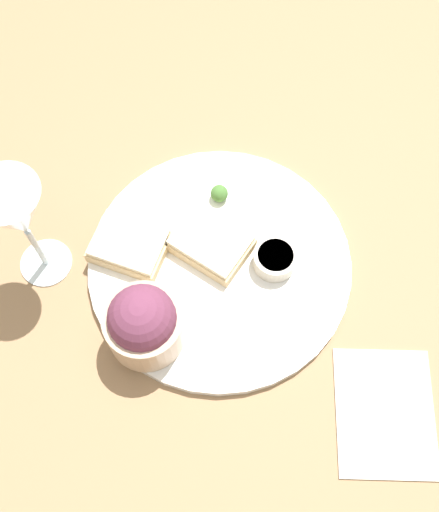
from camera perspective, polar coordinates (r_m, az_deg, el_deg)
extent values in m
plane|color=#93704C|center=(0.85, 0.00, -0.94)|extent=(4.00, 4.00, 0.00)
cylinder|color=white|center=(0.85, 0.00, -0.75)|extent=(0.35, 0.35, 0.01)
cylinder|color=tan|center=(0.78, -6.65, -6.29)|extent=(0.10, 0.10, 0.06)
sphere|color=#6B334C|center=(0.75, -6.91, -5.53)|extent=(0.08, 0.08, 0.08)
cylinder|color=beige|center=(0.83, 4.94, -0.27)|extent=(0.06, 0.06, 0.03)
cylinder|color=beige|center=(0.82, 4.99, -0.01)|extent=(0.05, 0.05, 0.01)
cube|color=#D1B27F|center=(0.85, -7.99, 0.84)|extent=(0.10, 0.08, 0.02)
cube|color=#F4E5C1|center=(0.84, -8.10, 1.22)|extent=(0.10, 0.08, 0.01)
cube|color=#D1B27F|center=(0.84, -0.78, 1.01)|extent=(0.12, 0.10, 0.02)
cube|color=#F4E5C1|center=(0.83, -0.79, 1.40)|extent=(0.11, 0.10, 0.01)
cylinder|color=silver|center=(0.88, -15.16, -0.55)|extent=(0.07, 0.07, 0.01)
cylinder|color=silver|center=(0.84, -15.92, 0.74)|extent=(0.01, 0.01, 0.09)
cone|color=silver|center=(0.76, -17.64, 3.64)|extent=(0.08, 0.08, 0.09)
sphere|color=#477533|center=(0.87, -0.02, 5.58)|extent=(0.02, 0.02, 0.02)
cube|color=beige|center=(0.82, 14.51, -13.30)|extent=(0.14, 0.17, 0.01)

